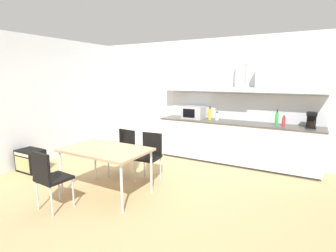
{
  "coord_description": "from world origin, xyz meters",
  "views": [
    {
      "loc": [
        2.46,
        -3.41,
        1.86
      ],
      "look_at": [
        0.19,
        0.6,
        1.0
      ],
      "focal_mm": 28.0,
      "sensor_mm": 36.0,
      "label": 1
    }
  ],
  "objects": [
    {
      "name": "microwave",
      "position": [
        0.01,
        2.12,
        1.06
      ],
      "size": [
        0.48,
        0.35,
        0.28
      ],
      "color": "#ADADB2",
      "rests_on": "kitchen_counter"
    },
    {
      "name": "ground_plane",
      "position": [
        0.0,
        0.0,
        -0.01
      ],
      "size": [
        8.28,
        7.3,
        0.02
      ],
      "primitive_type": "cube",
      "color": "tan"
    },
    {
      "name": "chair_far_right",
      "position": [
        -0.07,
        0.39,
        0.53
      ],
      "size": [
        0.43,
        0.43,
        0.87
      ],
      "color": "black",
      "rests_on": "ground_plane"
    },
    {
      "name": "chair_near_left",
      "position": [
        -0.67,
        -1.23,
        0.53
      ],
      "size": [
        0.43,
        0.43,
        0.87
      ],
      "color": "black",
      "rests_on": "ground_plane"
    },
    {
      "name": "bottle_green",
      "position": [
        1.82,
        2.11,
        1.05
      ],
      "size": [
        0.06,
        0.06,
        0.32
      ],
      "color": "green",
      "rests_on": "kitchen_counter"
    },
    {
      "name": "backsplash_tile",
      "position": [
        1.01,
        2.42,
        1.21
      ],
      "size": [
        3.38,
        0.02,
        0.58
      ],
      "primitive_type": "cube",
      "color": "silver",
      "rests_on": "kitchen_counter"
    },
    {
      "name": "wall_left",
      "position": [
        -2.81,
        0.0,
        1.36
      ],
      "size": [
        0.1,
        5.84,
        2.73
      ],
      "primitive_type": "cube",
      "color": "silver",
      "rests_on": "ground_plane"
    },
    {
      "name": "pendant_lamp",
      "position": [
        -0.36,
        -0.42,
        1.88
      ],
      "size": [
        0.32,
        0.32,
        0.22
      ],
      "primitive_type": "cone",
      "color": "silver"
    },
    {
      "name": "wall_back",
      "position": [
        0.0,
        2.48,
        1.36
      ],
      "size": [
        6.63,
        0.1,
        2.73
      ],
      "primitive_type": "cube",
      "color": "silver",
      "rests_on": "ground_plane"
    },
    {
      "name": "bottle_yellow",
      "position": [
        0.41,
        2.14,
        1.04
      ],
      "size": [
        0.07,
        0.07,
        0.3
      ],
      "color": "yellow",
      "rests_on": "kitchen_counter"
    },
    {
      "name": "coffee_maker",
      "position": [
        2.42,
        2.15,
        1.07
      ],
      "size": [
        0.18,
        0.19,
        0.3
      ],
      "color": "black",
      "rests_on": "kitchen_counter"
    },
    {
      "name": "upper_wall_cabinets",
      "position": [
        1.01,
        2.27,
        1.85
      ],
      "size": [
        3.38,
        0.4,
        0.61
      ],
      "color": "silver"
    },
    {
      "name": "guitar_amp",
      "position": [
        -2.41,
        -0.38,
        0.22
      ],
      "size": [
        0.52,
        0.37,
        0.44
      ],
      "color": "black",
      "rests_on": "ground_plane"
    },
    {
      "name": "dining_table",
      "position": [
        -0.36,
        -0.42,
        0.7
      ],
      "size": [
        1.35,
        0.86,
        0.75
      ],
      "color": "tan",
      "rests_on": "ground_plane"
    },
    {
      "name": "bottle_red",
      "position": [
        1.95,
        2.12,
        1.0
      ],
      "size": [
        0.07,
        0.07,
        0.21
      ],
      "color": "red",
      "rests_on": "kitchen_counter"
    },
    {
      "name": "bottle_white",
      "position": [
        0.57,
        2.18,
        1.0
      ],
      "size": [
        0.08,
        0.08,
        0.19
      ],
      "color": "white",
      "rests_on": "kitchen_counter"
    },
    {
      "name": "kitchen_counter",
      "position": [
        1.01,
        2.13,
        0.46
      ],
      "size": [
        3.4,
        0.64,
        0.92
      ],
      "color": "#333333",
      "rests_on": "ground_plane"
    },
    {
      "name": "chair_far_left",
      "position": [
        -0.66,
        0.39,
        0.53
      ],
      "size": [
        0.43,
        0.43,
        0.87
      ],
      "color": "black",
      "rests_on": "ground_plane"
    }
  ]
}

